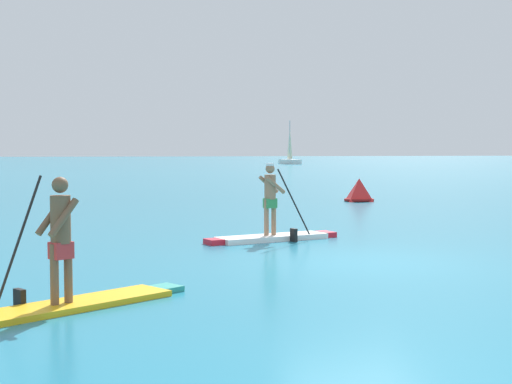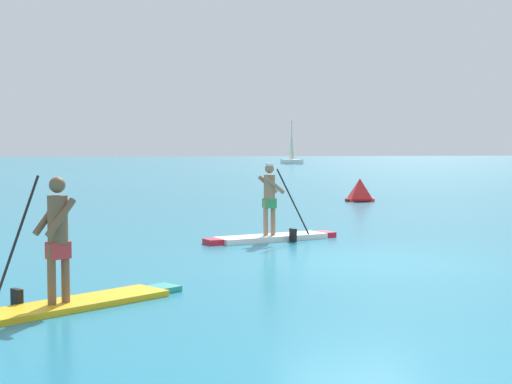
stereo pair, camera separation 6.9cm
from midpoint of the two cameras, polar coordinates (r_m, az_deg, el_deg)
ground at (r=13.80m, az=7.34°, el=-5.39°), size 440.00×440.00×0.00m
paddleboarder_near_left at (r=9.98m, az=-14.71°, el=-6.67°), size 3.24×2.30×1.80m
paddleboarder_mid_center at (r=16.88m, az=1.17°, el=-2.67°), size 3.31×1.42×1.79m
race_marker_buoy at (r=29.95m, az=7.92°, el=0.04°), size 1.38×1.38×0.93m
sailboat_right_horizon at (r=107.73m, az=2.61°, el=2.58°), size 2.01×5.52×6.33m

